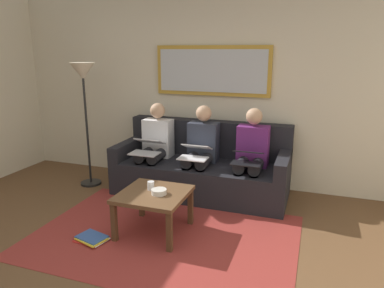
# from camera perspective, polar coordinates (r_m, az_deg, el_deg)

# --- Properties ---
(wall_rear) EXTENTS (6.00, 0.12, 2.60)m
(wall_rear) POSITION_cam_1_polar(r_m,az_deg,el_deg) (4.94, 3.49, 8.71)
(wall_rear) COLOR beige
(wall_rear) RESTS_ON ground_plane
(area_rug) EXTENTS (2.60, 1.80, 0.01)m
(area_rug) POSITION_cam_1_polar(r_m,az_deg,el_deg) (3.74, -4.45, -14.34)
(area_rug) COLOR maroon
(area_rug) RESTS_ON ground_plane
(couch) EXTENTS (2.20, 0.90, 0.90)m
(couch) POSITION_cam_1_polar(r_m,az_deg,el_deg) (4.70, 1.68, -3.95)
(couch) COLOR black
(couch) RESTS_ON ground_plane
(framed_mirror) EXTENTS (1.56, 0.05, 0.65)m
(framed_mirror) POSITION_cam_1_polar(r_m,az_deg,el_deg) (4.83, 3.22, 11.55)
(framed_mirror) COLOR #B7892D
(coffee_table) EXTENTS (0.66, 0.66, 0.44)m
(coffee_table) POSITION_cam_1_polar(r_m,az_deg,el_deg) (3.66, -6.11, -8.54)
(coffee_table) COLOR brown
(coffee_table) RESTS_ON ground_plane
(cup) EXTENTS (0.07, 0.07, 0.09)m
(cup) POSITION_cam_1_polar(r_m,az_deg,el_deg) (3.69, -6.54, -6.60)
(cup) COLOR silver
(cup) RESTS_ON coffee_table
(bowl) EXTENTS (0.15, 0.15, 0.05)m
(bowl) POSITION_cam_1_polar(r_m,az_deg,el_deg) (3.59, -5.28, -7.55)
(bowl) COLOR beige
(bowl) RESTS_ON coffee_table
(person_left) EXTENTS (0.38, 0.58, 1.14)m
(person_left) POSITION_cam_1_polar(r_m,az_deg,el_deg) (4.41, 9.40, -1.38)
(person_left) COLOR #66236B
(person_left) RESTS_ON couch
(laptop_black) EXTENTS (0.34, 0.32, 0.14)m
(laptop_black) POSITION_cam_1_polar(r_m,az_deg,el_deg) (4.17, 8.80, -2.09)
(laptop_black) COLOR black
(person_middle) EXTENTS (0.38, 0.58, 1.14)m
(person_middle) POSITION_cam_1_polar(r_m,az_deg,el_deg) (4.55, 1.45, -0.66)
(person_middle) COLOR #2D3342
(person_middle) RESTS_ON couch
(laptop_white) EXTENTS (0.34, 0.36, 0.16)m
(laptop_white) POSITION_cam_1_polar(r_m,az_deg,el_deg) (4.33, 0.49, -1.24)
(laptop_white) COLOR white
(person_right) EXTENTS (0.38, 0.58, 1.14)m
(person_right) POSITION_cam_1_polar(r_m,az_deg,el_deg) (4.78, -5.87, 0.02)
(person_right) COLOR silver
(person_right) RESTS_ON couch
(laptop_silver) EXTENTS (0.36, 0.40, 0.17)m
(laptop_silver) POSITION_cam_1_polar(r_m,az_deg,el_deg) (4.58, -7.08, -0.39)
(laptop_silver) COLOR silver
(magazine_stack) EXTENTS (0.34, 0.29, 0.04)m
(magazine_stack) POSITION_cam_1_polar(r_m,az_deg,el_deg) (3.77, -15.66, -14.26)
(magazine_stack) COLOR red
(magazine_stack) RESTS_ON ground_plane
(standing_lamp) EXTENTS (0.32, 0.32, 1.66)m
(standing_lamp) POSITION_cam_1_polar(r_m,az_deg,el_deg) (4.94, -16.84, 8.94)
(standing_lamp) COLOR black
(standing_lamp) RESTS_ON ground_plane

